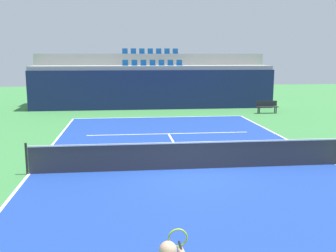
% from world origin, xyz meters
% --- Properties ---
extents(ground_plane, '(80.00, 80.00, 0.00)m').
position_xyz_m(ground_plane, '(0.00, 0.00, 0.00)').
color(ground_plane, '#387A3D').
extents(court_surface, '(11.00, 24.00, 0.01)m').
position_xyz_m(court_surface, '(0.00, 0.00, 0.01)').
color(court_surface, navy).
rests_on(court_surface, ground_plane).
extents(baseline_far, '(11.00, 0.10, 0.00)m').
position_xyz_m(baseline_far, '(0.00, 11.95, 0.01)').
color(baseline_far, white).
rests_on(baseline_far, court_surface).
extents(sideline_left, '(0.10, 24.00, 0.00)m').
position_xyz_m(sideline_left, '(-5.45, 0.00, 0.01)').
color(sideline_left, white).
rests_on(sideline_left, court_surface).
extents(sideline_right, '(0.10, 24.00, 0.00)m').
position_xyz_m(sideline_right, '(5.45, 0.00, 0.01)').
color(sideline_right, white).
rests_on(sideline_right, court_surface).
extents(service_line_far, '(8.26, 0.10, 0.00)m').
position_xyz_m(service_line_far, '(0.00, 6.40, 0.01)').
color(service_line_far, white).
rests_on(service_line_far, court_surface).
extents(centre_service_line, '(0.10, 6.40, 0.00)m').
position_xyz_m(centre_service_line, '(0.00, 3.20, 0.01)').
color(centre_service_line, white).
rests_on(centre_service_line, court_surface).
extents(back_wall, '(18.22, 0.30, 2.90)m').
position_xyz_m(back_wall, '(0.00, 15.86, 1.45)').
color(back_wall, navy).
rests_on(back_wall, ground_plane).
extents(stands_tier_lower, '(18.22, 2.40, 3.20)m').
position_xyz_m(stands_tier_lower, '(0.00, 17.21, 1.60)').
color(stands_tier_lower, '#9E9E99').
rests_on(stands_tier_lower, ground_plane).
extents(stands_tier_upper, '(18.22, 2.40, 4.10)m').
position_xyz_m(stands_tier_upper, '(0.00, 19.61, 2.05)').
color(stands_tier_upper, '#9E9E99').
rests_on(stands_tier_upper, ground_plane).
extents(seating_row_lower, '(4.61, 0.44, 0.44)m').
position_xyz_m(seating_row_lower, '(-0.00, 17.31, 3.33)').
color(seating_row_lower, '#145193').
rests_on(seating_row_lower, stands_tier_lower).
extents(seating_row_upper, '(4.61, 0.44, 0.44)m').
position_xyz_m(seating_row_upper, '(-0.00, 19.71, 4.23)').
color(seating_row_upper, '#145193').
rests_on(seating_row_upper, stands_tier_upper).
extents(tennis_net, '(11.08, 0.08, 1.07)m').
position_xyz_m(tennis_net, '(0.00, 0.00, 0.51)').
color(tennis_net, black).
rests_on(tennis_net, court_surface).
extents(player_bench, '(1.50, 0.40, 0.85)m').
position_xyz_m(player_bench, '(7.65, 13.05, 0.51)').
color(player_bench, '#232328').
rests_on(player_bench, ground_plane).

